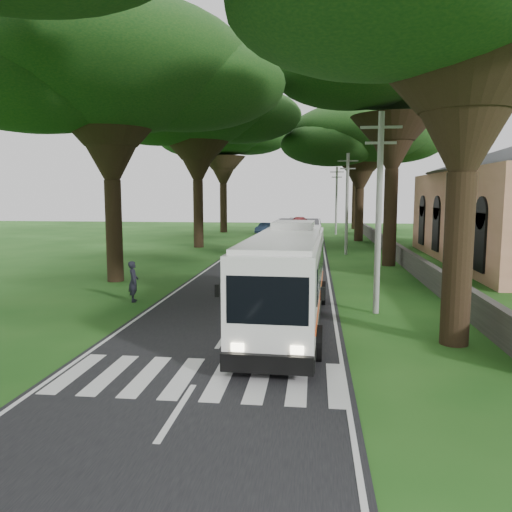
# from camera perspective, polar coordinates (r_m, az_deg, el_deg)

# --- Properties ---
(ground) EXTENTS (140.00, 140.00, 0.00)m
(ground) POSITION_cam_1_polar(r_m,az_deg,el_deg) (15.37, -4.88, -11.19)
(ground) COLOR #1D4F16
(ground) RESTS_ON ground
(road) EXTENTS (8.00, 120.00, 0.04)m
(road) POSITION_cam_1_polar(r_m,az_deg,el_deg) (39.70, 2.37, 0.14)
(road) COLOR black
(road) RESTS_ON ground
(crosswalk) EXTENTS (8.00, 3.00, 0.01)m
(crosswalk) POSITION_cam_1_polar(r_m,az_deg,el_deg) (13.54, -6.63, -13.80)
(crosswalk) COLOR silver
(crosswalk) RESTS_ON ground
(property_wall) EXTENTS (0.35, 50.00, 1.20)m
(property_wall) POSITION_cam_1_polar(r_m,az_deg,el_deg) (38.99, 15.57, 0.63)
(property_wall) COLOR #383533
(property_wall) RESTS_ON ground
(pole_near) EXTENTS (1.60, 0.24, 8.00)m
(pole_near) POSITION_cam_1_polar(r_m,az_deg,el_deg) (20.46, 13.86, 5.11)
(pole_near) COLOR gray
(pole_near) RESTS_ON ground
(pole_mid) EXTENTS (1.60, 0.24, 8.00)m
(pole_mid) POSITION_cam_1_polar(r_m,az_deg,el_deg) (40.38, 10.36, 6.08)
(pole_mid) COLOR gray
(pole_mid) RESTS_ON ground
(pole_far) EXTENTS (1.60, 0.24, 8.00)m
(pole_far) POSITION_cam_1_polar(r_m,az_deg,el_deg) (60.35, 9.17, 6.40)
(pole_far) COLOR gray
(pole_far) RESTS_ON ground
(tree_l_mida) EXTENTS (15.53, 15.53, 14.65)m
(tree_l_mida) POSITION_cam_1_polar(r_m,az_deg,el_deg) (29.21, -16.52, 19.58)
(tree_l_mida) COLOR black
(tree_l_mida) RESTS_ON ground
(tree_l_midb) EXTENTS (15.32, 15.32, 15.64)m
(tree_l_midb) POSITION_cam_1_polar(r_m,az_deg,el_deg) (46.12, -6.78, 16.36)
(tree_l_midb) COLOR black
(tree_l_midb) RESTS_ON ground
(tree_l_far) EXTENTS (13.63, 13.63, 15.36)m
(tree_l_far) POSITION_cam_1_polar(r_m,az_deg,el_deg) (63.78, -3.80, 13.82)
(tree_l_far) COLOR black
(tree_l_far) RESTS_ON ground
(tree_r_mida) EXTENTS (14.03, 14.03, 16.34)m
(tree_r_mida) POSITION_cam_1_polar(r_m,az_deg,el_deg) (35.66, 15.63, 20.42)
(tree_r_mida) COLOR black
(tree_r_mida) RESTS_ON ground
(tree_r_midb) EXTENTS (14.57, 14.57, 13.93)m
(tree_r_midb) POSITION_cam_1_polar(r_m,az_deg,el_deg) (52.82, 11.92, 13.38)
(tree_r_midb) COLOR black
(tree_r_midb) RESTS_ON ground
(tree_r_far) EXTENTS (14.09, 14.09, 16.04)m
(tree_r_far) POSITION_cam_1_polar(r_m,az_deg,el_deg) (70.97, 11.46, 13.49)
(tree_r_far) COLOR black
(tree_r_far) RESTS_ON ground
(coach_bus) EXTENTS (3.01, 11.59, 3.39)m
(coach_bus) POSITION_cam_1_polar(r_m,az_deg,el_deg) (18.32, 3.60, -2.31)
(coach_bus) COLOR white
(coach_bus) RESTS_ON ground
(distant_car_b) EXTENTS (2.34, 4.16, 1.30)m
(distant_car_b) POSITION_cam_1_polar(r_m,az_deg,el_deg) (61.03, 1.09, 3.21)
(distant_car_b) COLOR #21334F
(distant_car_b) RESTS_ON road
(distant_car_c) EXTENTS (3.18, 5.01, 1.35)m
(distant_car_c) POSITION_cam_1_polar(r_m,az_deg,el_deg) (76.49, 5.09, 3.99)
(distant_car_c) COLOR maroon
(distant_car_c) RESTS_ON road
(pedestrian) EXTENTS (0.62, 0.77, 1.84)m
(pedestrian) POSITION_cam_1_polar(r_m,az_deg,el_deg) (23.05, -13.83, -2.84)
(pedestrian) COLOR black
(pedestrian) RESTS_ON ground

